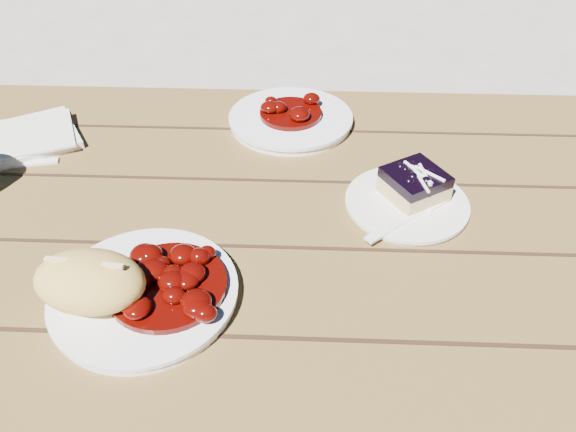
{
  "coord_description": "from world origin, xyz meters",
  "views": [
    {
      "loc": [
        0.42,
        -0.66,
        1.29
      ],
      "look_at": [
        0.4,
        -0.08,
        0.81
      ],
      "focal_mm": 35.0,
      "sensor_mm": 36.0,
      "label": 1
    }
  ],
  "objects_px": {
    "bread_roll": "(90,281)",
    "blueberry_cake": "(414,184)",
    "second_plate": "(291,120)",
    "dessert_plate": "(407,204)",
    "main_plate": "(145,295)",
    "picnic_table": "(62,278)"
  },
  "relations": [
    {
      "from": "bread_roll",
      "to": "dessert_plate",
      "type": "height_order",
      "value": "bread_roll"
    },
    {
      "from": "bread_roll",
      "to": "dessert_plate",
      "type": "distance_m",
      "value": 0.47
    },
    {
      "from": "picnic_table",
      "to": "bread_roll",
      "type": "height_order",
      "value": "bread_roll"
    },
    {
      "from": "bread_roll",
      "to": "blueberry_cake",
      "type": "distance_m",
      "value": 0.49
    },
    {
      "from": "bread_roll",
      "to": "blueberry_cake",
      "type": "xyz_separation_m",
      "value": [
        0.42,
        0.24,
        -0.02
      ]
    },
    {
      "from": "bread_roll",
      "to": "blueberry_cake",
      "type": "relative_size",
      "value": 1.22
    },
    {
      "from": "dessert_plate",
      "to": "second_plate",
      "type": "height_order",
      "value": "second_plate"
    },
    {
      "from": "picnic_table",
      "to": "bread_roll",
      "type": "bearing_deg",
      "value": -51.42
    },
    {
      "from": "picnic_table",
      "to": "second_plate",
      "type": "height_order",
      "value": "second_plate"
    },
    {
      "from": "bread_roll",
      "to": "second_plate",
      "type": "distance_m",
      "value": 0.52
    },
    {
      "from": "second_plate",
      "to": "blueberry_cake",
      "type": "bearing_deg",
      "value": -49.09
    },
    {
      "from": "picnic_table",
      "to": "second_plate",
      "type": "relative_size",
      "value": 8.81
    },
    {
      "from": "main_plate",
      "to": "dessert_plate",
      "type": "xyz_separation_m",
      "value": [
        0.36,
        0.21,
        -0.0
      ]
    },
    {
      "from": "picnic_table",
      "to": "second_plate",
      "type": "distance_m",
      "value": 0.5
    },
    {
      "from": "dessert_plate",
      "to": "second_plate",
      "type": "relative_size",
      "value": 0.81
    },
    {
      "from": "picnic_table",
      "to": "main_plate",
      "type": "height_order",
      "value": "main_plate"
    },
    {
      "from": "bread_roll",
      "to": "second_plate",
      "type": "xyz_separation_m",
      "value": [
        0.23,
        0.47,
        -0.04
      ]
    },
    {
      "from": "main_plate",
      "to": "bread_roll",
      "type": "relative_size",
      "value": 1.7
    },
    {
      "from": "main_plate",
      "to": "bread_roll",
      "type": "height_order",
      "value": "bread_roll"
    },
    {
      "from": "dessert_plate",
      "to": "second_plate",
      "type": "bearing_deg",
      "value": 127.67
    },
    {
      "from": "main_plate",
      "to": "second_plate",
      "type": "bearing_deg",
      "value": 69.21
    },
    {
      "from": "blueberry_cake",
      "to": "second_plate",
      "type": "height_order",
      "value": "blueberry_cake"
    }
  ]
}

